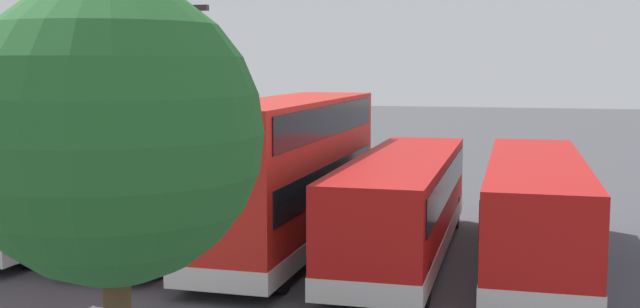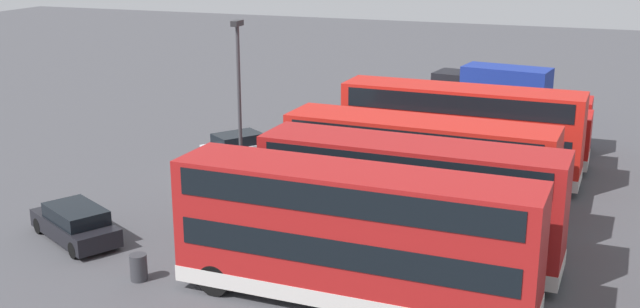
{
  "view_description": "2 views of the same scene",
  "coord_description": "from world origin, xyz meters",
  "px_view_note": "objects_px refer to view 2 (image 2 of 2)",
  "views": [
    {
      "loc": [
        -9.92,
        32.0,
        5.58
      ],
      "look_at": [
        -2.33,
        1.01,
        1.85
      ],
      "focal_mm": 43.31,
      "sensor_mm": 36.0,
      "label": 1
    },
    {
      "loc": [
        32.95,
        16.6,
        11.74
      ],
      "look_at": [
        -0.13,
        4.19,
        1.59
      ],
      "focal_mm": 43.83,
      "sensor_mm": 36.0,
      "label": 2
    }
  ],
  "objects_px": {
    "waste_bin_yellow": "(139,267)",
    "car_hatchback_silver": "(75,224)",
    "bus_single_deck_near_end": "(481,115)",
    "bus_single_deck_fourth": "(439,166)",
    "lamp_post_tall": "(239,97)",
    "car_small_green": "(240,147)",
    "bus_double_decker_seventh": "(353,234)",
    "bus_double_decker_sixth": "(409,199)",
    "bus_double_decker_fifth": "(418,171)",
    "bus_double_decker_third": "(460,130)",
    "box_truck_blue": "(493,89)",
    "bus_single_deck_second": "(472,130)"
  },
  "relations": [
    {
      "from": "car_small_green",
      "to": "bus_double_decker_seventh",
      "type": "bearing_deg",
      "value": 38.08
    },
    {
      "from": "bus_double_decker_fifth",
      "to": "car_small_green",
      "type": "height_order",
      "value": "bus_double_decker_fifth"
    },
    {
      "from": "car_hatchback_silver",
      "to": "lamp_post_tall",
      "type": "relative_size",
      "value": 0.6
    },
    {
      "from": "car_small_green",
      "to": "bus_double_decker_fifth",
      "type": "bearing_deg",
      "value": 59.76
    },
    {
      "from": "box_truck_blue",
      "to": "lamp_post_tall",
      "type": "xyz_separation_m",
      "value": [
        21.08,
        -8.08,
        2.99
      ]
    },
    {
      "from": "bus_double_decker_fifth",
      "to": "car_hatchback_silver",
      "type": "xyz_separation_m",
      "value": [
        5.95,
        -12.19,
        -1.75
      ]
    },
    {
      "from": "lamp_post_tall",
      "to": "waste_bin_yellow",
      "type": "xyz_separation_m",
      "value": [
        9.09,
        0.47,
        -4.22
      ]
    },
    {
      "from": "bus_double_decker_third",
      "to": "bus_double_decker_seventh",
      "type": "height_order",
      "value": "same"
    },
    {
      "from": "bus_double_decker_sixth",
      "to": "bus_double_decker_seventh",
      "type": "bearing_deg",
      "value": -12.46
    },
    {
      "from": "bus_single_deck_near_end",
      "to": "waste_bin_yellow",
      "type": "bearing_deg",
      "value": -19.67
    },
    {
      "from": "waste_bin_yellow",
      "to": "car_hatchback_silver",
      "type": "bearing_deg",
      "value": -117.33
    },
    {
      "from": "bus_double_decker_fifth",
      "to": "lamp_post_tall",
      "type": "distance_m",
      "value": 8.67
    },
    {
      "from": "bus_single_deck_fourth",
      "to": "lamp_post_tall",
      "type": "xyz_separation_m",
      "value": [
        2.82,
        -8.42,
        3.08
      ]
    },
    {
      "from": "bus_double_decker_third",
      "to": "lamp_post_tall",
      "type": "xyz_separation_m",
      "value": [
        6.36,
        -8.65,
        2.25
      ]
    },
    {
      "from": "bus_double_decker_sixth",
      "to": "car_hatchback_silver",
      "type": "xyz_separation_m",
      "value": [
        2.5,
        -12.7,
        -1.75
      ]
    },
    {
      "from": "lamp_post_tall",
      "to": "bus_single_deck_fourth",
      "type": "bearing_deg",
      "value": 108.52
    },
    {
      "from": "bus_single_deck_second",
      "to": "bus_single_deck_fourth",
      "type": "distance_m",
      "value": 6.94
    },
    {
      "from": "bus_single_deck_near_end",
      "to": "car_hatchback_silver",
      "type": "xyz_separation_m",
      "value": [
        20.29,
        -12.38,
        -0.92
      ]
    },
    {
      "from": "bus_double_decker_third",
      "to": "bus_double_decker_seventh",
      "type": "relative_size",
      "value": 0.97
    },
    {
      "from": "bus_double_decker_sixth",
      "to": "box_truck_blue",
      "type": "relative_size",
      "value": 1.41
    },
    {
      "from": "bus_single_deck_near_end",
      "to": "bus_single_deck_fourth",
      "type": "xyz_separation_m",
      "value": [
        10.62,
        -0.1,
        -0.0
      ]
    },
    {
      "from": "bus_single_deck_fourth",
      "to": "bus_double_decker_sixth",
      "type": "bearing_deg",
      "value": 3.34
    },
    {
      "from": "bus_double_decker_third",
      "to": "box_truck_blue",
      "type": "xyz_separation_m",
      "value": [
        -14.72,
        -0.56,
        -0.74
      ]
    },
    {
      "from": "lamp_post_tall",
      "to": "box_truck_blue",
      "type": "bearing_deg",
      "value": 159.03
    },
    {
      "from": "bus_single_deck_fourth",
      "to": "lamp_post_tall",
      "type": "distance_m",
      "value": 9.4
    },
    {
      "from": "bus_single_deck_near_end",
      "to": "car_small_green",
      "type": "relative_size",
      "value": 2.8
    },
    {
      "from": "bus_single_deck_second",
      "to": "bus_single_deck_fourth",
      "type": "relative_size",
      "value": 1.14
    },
    {
      "from": "bus_double_decker_third",
      "to": "car_small_green",
      "type": "xyz_separation_m",
      "value": [
        0.74,
        -11.48,
        -1.75
      ]
    },
    {
      "from": "car_small_green",
      "to": "waste_bin_yellow",
      "type": "height_order",
      "value": "car_small_green"
    },
    {
      "from": "bus_single_deck_second",
      "to": "car_hatchback_silver",
      "type": "relative_size",
      "value": 2.46
    },
    {
      "from": "box_truck_blue",
      "to": "bus_single_deck_near_end",
      "type": "bearing_deg",
      "value": 3.27
    },
    {
      "from": "bus_double_decker_fifth",
      "to": "lamp_post_tall",
      "type": "bearing_deg",
      "value": -96.13
    },
    {
      "from": "box_truck_blue",
      "to": "car_small_green",
      "type": "xyz_separation_m",
      "value": [
        15.47,
        -10.91,
        -1.01
      ]
    },
    {
      "from": "bus_double_decker_sixth",
      "to": "lamp_post_tall",
      "type": "distance_m",
      "value": 10.11
    },
    {
      "from": "car_small_green",
      "to": "waste_bin_yellow",
      "type": "distance_m",
      "value": 15.07
    },
    {
      "from": "bus_double_decker_third",
      "to": "bus_double_decker_sixth",
      "type": "height_order",
      "value": "same"
    },
    {
      "from": "bus_single_deck_second",
      "to": "bus_double_decker_fifth",
      "type": "relative_size",
      "value": 1.09
    },
    {
      "from": "bus_single_deck_second",
      "to": "bus_double_decker_sixth",
      "type": "bearing_deg",
      "value": 0.61
    },
    {
      "from": "car_hatchback_silver",
      "to": "box_truck_blue",
      "type": "bearing_deg",
      "value": 156.84
    },
    {
      "from": "bus_double_decker_fifth",
      "to": "lamp_post_tall",
      "type": "relative_size",
      "value": 1.36
    },
    {
      "from": "bus_single_deck_near_end",
      "to": "car_hatchback_silver",
      "type": "height_order",
      "value": "bus_single_deck_near_end"
    },
    {
      "from": "lamp_post_tall",
      "to": "bus_single_deck_second",
      "type": "bearing_deg",
      "value": 138.32
    },
    {
      "from": "bus_double_decker_sixth",
      "to": "box_truck_blue",
      "type": "distance_m",
      "value": 25.45
    },
    {
      "from": "bus_double_decker_seventh",
      "to": "lamp_post_tall",
      "type": "xyz_separation_m",
      "value": [
        -8.2,
        -7.99,
        2.25
      ]
    },
    {
      "from": "bus_single_deck_near_end",
      "to": "bus_single_deck_fourth",
      "type": "height_order",
      "value": "same"
    },
    {
      "from": "bus_double_decker_fifth",
      "to": "waste_bin_yellow",
      "type": "relative_size",
      "value": 11.47
    },
    {
      "from": "bus_single_deck_second",
      "to": "lamp_post_tall",
      "type": "distance_m",
      "value": 13.42
    },
    {
      "from": "bus_single_deck_near_end",
      "to": "car_small_green",
      "type": "distance_m",
      "value": 13.82
    },
    {
      "from": "bus_double_decker_sixth",
      "to": "waste_bin_yellow",
      "type": "xyz_separation_m",
      "value": [
        4.73,
        -8.37,
        -1.97
      ]
    },
    {
      "from": "bus_single_deck_fourth",
      "to": "car_hatchback_silver",
      "type": "height_order",
      "value": "bus_single_deck_fourth"
    }
  ]
}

